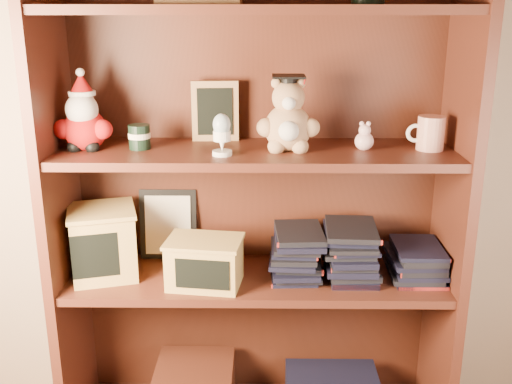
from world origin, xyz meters
TOP-DOWN VIEW (x-y plane):
  - bookcase at (-0.13, 1.36)m, footprint 1.20×0.35m
  - shelf_lower at (-0.13, 1.30)m, footprint 1.14×0.33m
  - shelf_upper at (-0.13, 1.30)m, footprint 1.14×0.33m
  - santa_plush at (-0.62, 1.30)m, footprint 0.17×0.12m
  - teachers_tin at (-0.47, 1.31)m, footprint 0.06×0.06m
  - chalkboard_plaque at (-0.25, 1.42)m, footprint 0.14×0.08m
  - egg_cup at (-0.22, 1.23)m, footprint 0.06×0.06m
  - grad_teddy_bear at (-0.04, 1.30)m, footprint 0.18×0.15m
  - pink_figurine at (0.18, 1.30)m, footprint 0.05×0.05m
  - teacher_mug at (0.37, 1.30)m, footprint 0.11×0.08m
  - certificate_frame at (-0.42, 1.44)m, footprint 0.18×0.05m
  - treats_box at (-0.59, 1.30)m, footprint 0.24×0.24m
  - pencils_box at (-0.28, 1.24)m, footprint 0.24×0.18m
  - book_stack_left at (-0.01, 1.30)m, footprint 0.14×0.20m
  - book_stack_mid at (0.16, 1.30)m, footprint 0.14×0.20m
  - book_stack_right at (0.36, 1.30)m, footprint 0.14×0.20m

SIDE VIEW (x-z plane):
  - shelf_lower at x=-0.13m, z-range 0.53..0.55m
  - book_stack_right at x=0.36m, z-range 0.55..0.66m
  - pencils_box at x=-0.28m, z-range 0.55..0.70m
  - book_stack_left at x=-0.01m, z-range 0.55..0.71m
  - book_stack_mid at x=0.16m, z-range 0.55..0.71m
  - treats_box at x=-0.59m, z-range 0.55..0.77m
  - certificate_frame at x=-0.42m, z-range 0.55..0.78m
  - bookcase at x=-0.13m, z-range -0.02..1.58m
  - shelf_upper at x=-0.13m, z-range 0.93..0.95m
  - pink_figurine at x=0.18m, z-range 0.94..1.02m
  - teachers_tin at x=-0.47m, z-range 0.95..1.02m
  - teacher_mug at x=0.37m, z-range 0.95..1.05m
  - egg_cup at x=-0.22m, z-range 0.95..1.07m
  - grad_teddy_bear at x=-0.04m, z-range 0.92..1.14m
  - santa_plush at x=-0.62m, z-range 0.92..1.16m
  - chalkboard_plaque at x=-0.25m, z-range 0.95..1.13m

